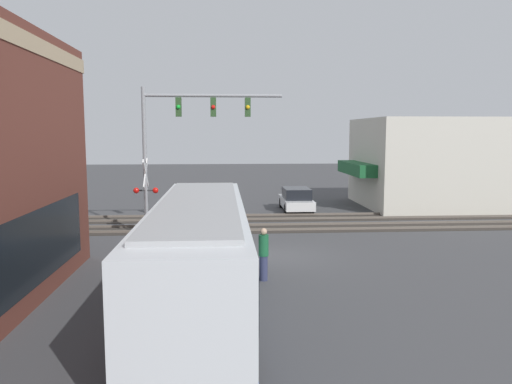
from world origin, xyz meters
The scene contains 9 objects.
ground_plane centered at (0.00, 0.00, 0.00)m, with size 120.00×120.00×0.00m, color #424244.
shop_building centered at (13.48, -12.16, 2.97)m, with size 8.49×10.59×5.96m.
city_bus centered at (-5.50, 2.80, 1.70)m, with size 12.34×2.59×3.07m.
traffic_signal_gantry centered at (4.63, 3.89, 5.28)m, with size 0.42×6.72×7.17m.
crossing_signal centered at (4.02, 5.74, 2.30)m, with size 1.41×1.18×3.81m.
rail_track_near centered at (6.00, 0.00, 0.03)m, with size 2.60×60.00×0.15m.
rail_track_far centered at (9.20, 0.00, 0.03)m, with size 2.60×60.00×0.15m.
parked_car_white centered at (11.84, -2.60, 0.69)m, with size 4.35×1.82×1.49m.
pedestrian_near_bus centered at (-3.19, 0.74, 0.93)m, with size 0.34×0.34×1.82m.
Camera 1 is at (-19.68, 2.11, 5.03)m, focal length 35.00 mm.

